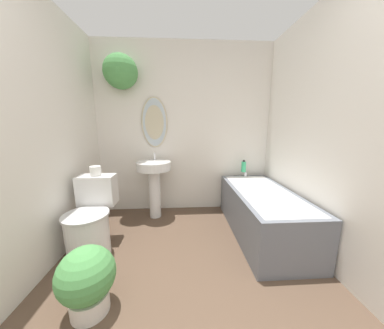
# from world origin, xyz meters

# --- Properties ---
(wall_back) EXTENTS (2.59, 0.43, 2.40)m
(wall_back) POSITION_xyz_m (-0.16, 2.58, 1.34)
(wall_back) COLOR silver
(wall_back) RESTS_ON ground_plane
(wall_left) EXTENTS (0.06, 2.70, 2.40)m
(wall_left) POSITION_xyz_m (-1.27, 1.29, 1.20)
(wall_left) COLOR silver
(wall_left) RESTS_ON ground_plane
(wall_right) EXTENTS (0.06, 2.70, 2.40)m
(wall_right) POSITION_xyz_m (1.27, 1.29, 1.20)
(wall_right) COLOR silver
(wall_right) RESTS_ON ground_plane
(toilet) EXTENTS (0.42, 0.61, 0.74)m
(toilet) POSITION_xyz_m (-0.97, 1.57, 0.32)
(toilet) COLOR white
(toilet) RESTS_ON ground_plane
(pedestal_sink) EXTENTS (0.46, 0.46, 0.89)m
(pedestal_sink) POSITION_xyz_m (-0.43, 2.31, 0.57)
(pedestal_sink) COLOR white
(pedestal_sink) RESTS_ON ground_plane
(bathtub) EXTENTS (0.66, 1.46, 0.60)m
(bathtub) POSITION_xyz_m (0.89, 1.80, 0.27)
(bathtub) COLOR slate
(bathtub) RESTS_ON ground_plane
(shampoo_bottle) EXTENTS (0.07, 0.07, 0.17)m
(shampoo_bottle) POSITION_xyz_m (0.86, 2.43, 0.68)
(shampoo_bottle) COLOR #38B275
(shampoo_bottle) RESTS_ON bathtub
(potted_plant) EXTENTS (0.37, 0.37, 0.48)m
(potted_plant) POSITION_xyz_m (-0.70, 0.89, 0.26)
(potted_plant) COLOR silver
(potted_plant) RESTS_ON ground_plane
(toilet_paper_roll) EXTENTS (0.11, 0.11, 0.10)m
(toilet_paper_roll) POSITION_xyz_m (-0.97, 1.79, 0.79)
(toilet_paper_roll) COLOR white
(toilet_paper_roll) RESTS_ON toilet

